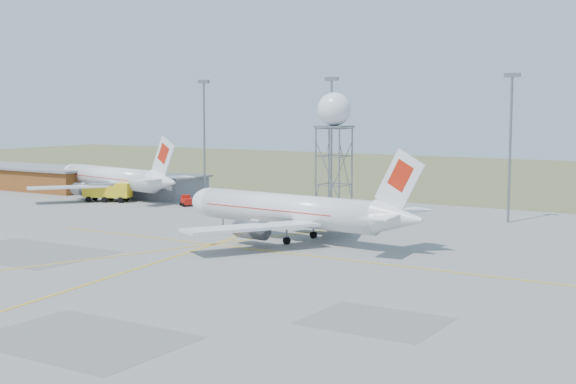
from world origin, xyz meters
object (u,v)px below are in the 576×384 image
Objects in this scene: airliner_far at (114,178)px; fire_truck at (109,193)px; radar_tower at (334,146)px; baggage_tug at (187,202)px; airliner_main at (291,211)px.

airliner_far reaches higher than fire_truck.
baggage_tug is (-24.07, -5.34, -9.47)m from radar_tower.
radar_tower is 40.61m from fire_truck.
airliner_main reaches higher than airliner_far.
radar_tower is 6.57× the size of baggage_tug.
airliner_main reaches higher than baggage_tug.
fire_truck is 15.07m from baggage_tug.
airliner_far is 5.97m from fire_truck.
fire_truck is at bearing 137.52° from airliner_far.
fire_truck is 3.03× the size of baggage_tug.
airliner_main reaches higher than fire_truck.
airliner_far is at bearing 102.97° from fire_truck.
baggage_tug is at bearing -175.01° from airliner_far.
airliner_main is 49.57m from fire_truck.
airliner_far is (-49.94, 21.24, -0.07)m from airliner_main.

